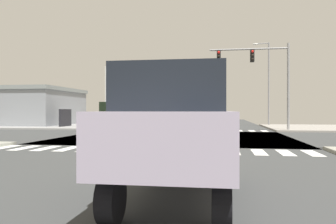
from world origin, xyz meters
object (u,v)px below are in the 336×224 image
street_lamp (267,77)px  box_truck_queued_1 (148,98)px  bank_building (20,107)px  traffic_signal_mast (258,67)px  sedan_leading_1 (150,116)px  suv_farside_2 (179,124)px  suv_nearside_1 (178,112)px

street_lamp → box_truck_queued_1: street_lamp is taller
bank_building → box_truck_queued_1: 19.78m
traffic_signal_mast → sedan_leading_1: size_ratio=1.64×
bank_building → suv_farside_2: bank_building is taller
bank_building → traffic_signal_mast: bearing=-14.9°
street_lamp → sedan_leading_1: 13.37m
suv_nearside_1 → sedan_leading_1: suv_nearside_1 is taller
suv_nearside_1 → bank_building: bearing=61.8°
street_lamp → suv_farside_2: size_ratio=1.97×
suv_nearside_1 → suv_farside_2: 55.92m
street_lamp → suv_farside_2: (-5.65, -31.56, -3.94)m
traffic_signal_mast → suv_farside_2: bearing=-99.6°
suv_nearside_1 → sedan_leading_1: 24.99m
suv_farside_2 → sedan_leading_1: bearing=102.9°
suv_farside_2 → sedan_leading_1: size_ratio=1.07×
traffic_signal_mast → suv_farside_2: size_ratio=1.53×
traffic_signal_mast → box_truck_queued_1: size_ratio=0.98×
box_truck_queued_1 → traffic_signal_mast: bearing=113.3°
street_lamp → suv_farside_2: street_lamp is taller
suv_farside_2 → sedan_leading_1: (-7.00, 30.49, -0.28)m
bank_building → suv_nearside_1: bearing=61.8°
suv_nearside_1 → suv_farside_2: bearing=97.2°
traffic_signal_mast → suv_nearside_1: traffic_signal_mast is taller
bank_building → suv_farside_2: size_ratio=2.90×
traffic_signal_mast → suv_farside_2: (-3.71, -21.85, -3.79)m
traffic_signal_mast → sedan_leading_1: bearing=141.1°
traffic_signal_mast → street_lamp: street_lamp is taller
bank_building → sedan_leading_1: (14.46, 1.95, -0.96)m
sedan_leading_1 → suv_nearside_1: bearing=-90.0°
street_lamp → traffic_signal_mast: bearing=-101.3°
bank_building → suv_nearside_1: 30.58m
suv_nearside_1 → box_truck_queued_1: box_truck_queued_1 is taller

